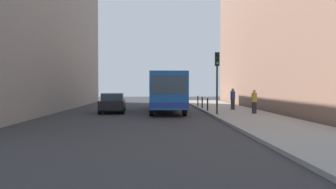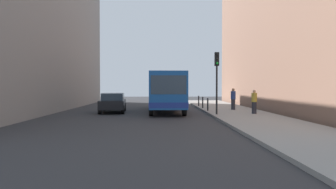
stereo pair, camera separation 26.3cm
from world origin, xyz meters
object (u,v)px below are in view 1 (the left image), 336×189
object	(u,v)px
bollard_far	(198,101)
pedestrian_near_signal	(254,102)
bus	(165,90)
bollard_near	(208,104)
pedestrian_mid_sidewalk	(233,99)
traffic_light	(217,71)
bollard_mid	(202,102)
car_beside_bus	(113,102)

from	to	relation	value
bollard_far	pedestrian_near_signal	world-z (taller)	pedestrian_near_signal
bus	bollard_near	world-z (taller)	bus
bus	pedestrian_mid_sidewalk	size ratio (longest dim) A/B	6.53
traffic_light	bollard_near	size ratio (longest dim) A/B	4.32
traffic_light	bollard_far	size ratio (longest dim) A/B	4.32
bollard_mid	bollard_far	bearing A→B (deg)	90.00
bus	bollard_far	size ratio (longest dim) A/B	11.64
car_beside_bus	bollard_near	world-z (taller)	car_beside_bus
bollard_far	car_beside_bus	bearing A→B (deg)	-142.61
car_beside_bus	bollard_near	distance (m)	7.26
bollard_mid	pedestrian_near_signal	xyz separation A→B (m)	(2.74, -5.80, 0.33)
pedestrian_near_signal	pedestrian_mid_sidewalk	distance (m)	3.83
bollard_far	bus	bearing A→B (deg)	-125.28
car_beside_bus	traffic_light	distance (m)	8.51
bollard_mid	bollard_near	bearing A→B (deg)	-90.00
bollard_near	bollard_far	bearing A→B (deg)	90.00
bus	bollard_mid	bearing A→B (deg)	-154.26
traffic_light	bollard_mid	world-z (taller)	traffic_light
bus	pedestrian_mid_sidewalk	xyz separation A→B (m)	(5.35, -0.41, -0.73)
car_beside_bus	bollard_mid	xyz separation A→B (m)	(7.25, 2.63, -0.16)
pedestrian_near_signal	bollard_far	bearing A→B (deg)	-149.28
traffic_light	bollard_far	xyz separation A→B (m)	(-0.10, 9.20, -2.38)
traffic_light	bollard_mid	xyz separation A→B (m)	(-0.10, 6.28, -2.38)
traffic_light	bollard_near	xyz separation A→B (m)	(-0.10, 3.37, -2.38)
bollard_mid	car_beside_bus	bearing A→B (deg)	-160.07
bus	pedestrian_mid_sidewalk	distance (m)	5.41
bollard_near	bollard_mid	xyz separation A→B (m)	(0.00, 2.91, 0.00)
traffic_light	bollard_mid	distance (m)	6.72
pedestrian_near_signal	bus	bearing A→B (deg)	-112.05
bollard_near	bollard_mid	bearing A→B (deg)	90.00
bus	bollard_far	world-z (taller)	bus
traffic_light	bollard_near	world-z (taller)	traffic_light
bollard_far	bollard_mid	bearing A→B (deg)	-90.00
car_beside_bus	bollard_far	world-z (taller)	car_beside_bus
pedestrian_mid_sidewalk	bollard_far	bearing A→B (deg)	38.91
bollard_near	pedestrian_near_signal	size ratio (longest dim) A/B	0.59
car_beside_bus	bollard_mid	distance (m)	7.72
bollard_near	bollard_mid	size ratio (longest dim) A/B	1.00
traffic_light	pedestrian_mid_sidewalk	xyz separation A→B (m)	(2.06, 4.27, -2.01)
bus	pedestrian_near_signal	distance (m)	7.31
pedestrian_near_signal	car_beside_bus	bearing A→B (deg)	-94.33
pedestrian_near_signal	pedestrian_mid_sidewalk	size ratio (longest dim) A/B	0.96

